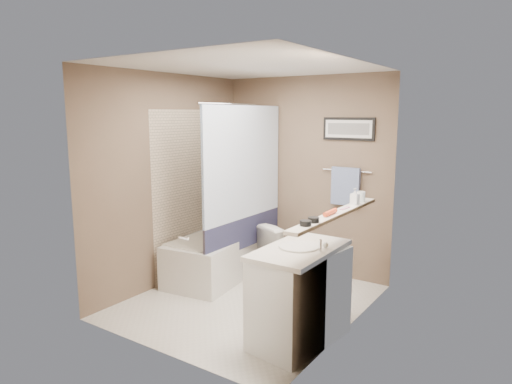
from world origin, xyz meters
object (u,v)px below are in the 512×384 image
Objects in this scene: toilet at (287,250)px; candle_bowl_near at (306,223)px; hair_brush_front at (330,212)px; vanity at (300,297)px; bathtub at (219,255)px; candle_bowl_far at (313,220)px; glass_jar at (361,197)px; soap_bottle at (355,196)px.

candle_bowl_near is at bearing 145.41° from toilet.
vanity is at bearing -138.28° from hair_brush_front.
bathtub is 16.67× the size of candle_bowl_near.
bathtub is at bearing 149.55° from candle_bowl_far.
toilet reaches higher than bathtub.
glass_jar is (1.08, -0.46, 0.83)m from toilet.
hair_brush_front reaches higher than toilet.
bathtub is 6.82× the size of hair_brush_front.
candle_bowl_far is (1.08, -1.47, 0.80)m from toilet.
soap_bottle is at bearing 90.00° from hair_brush_front.
hair_brush_front reaches higher than candle_bowl_near.
toilet is 7.36× the size of candle_bowl_near.
candle_bowl_far is 0.59× the size of soap_bottle.
bathtub is 2.26× the size of toilet.
soap_bottle is (0.00, 0.85, 0.06)m from candle_bowl_far.
glass_jar is at bearing 84.63° from vanity.
hair_brush_front is (0.00, 0.31, 0.00)m from candle_bowl_far.
candle_bowl_near is (0.19, -0.28, 0.73)m from vanity.
hair_brush_front is at bearing -90.00° from soap_bottle.
hair_brush_front is 0.54m from soap_bottle.
toilet is 1.60m from vanity.
hair_brush_front is at bearing -30.27° from bathtub.
hair_brush_front is (1.79, -0.74, 0.89)m from bathtub.
hair_brush_front is 2.20× the size of glass_jar.
vanity is 5.89× the size of soap_bottle.
soap_bottle reaches higher than candle_bowl_near.
hair_brush_front is 0.70m from glass_jar.
toilet is at bearing 126.23° from candle_bowl_far.
hair_brush_front is (1.08, -1.16, 0.81)m from toilet.
toilet is 7.36× the size of candle_bowl_far.
toilet is 6.62× the size of glass_jar.
toilet is 1.44m from glass_jar.
candle_bowl_near is at bearing -41.25° from bathtub.
candle_bowl_far is at bearing -90.00° from glass_jar.
vanity reaches higher than bathtub.
glass_jar reaches higher than toilet.
glass_jar is at bearing 90.00° from hair_brush_front.
hair_brush_front is (0.19, 0.16, 0.74)m from vanity.
soap_bottle reaches higher than glass_jar.
candle_bowl_far is (1.79, -1.05, 0.89)m from bathtub.
bathtub is at bearing 157.48° from hair_brush_front.
candle_bowl_near is 0.59× the size of soap_bottle.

